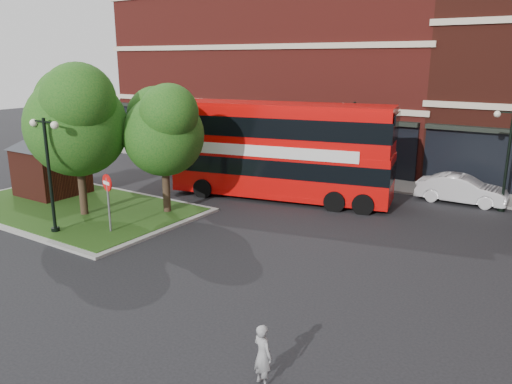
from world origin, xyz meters
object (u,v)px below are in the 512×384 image
Objects in this scene: woman at (263,355)px; car_white at (461,189)px; car_silver at (261,166)px; bus at (280,145)px.

car_white is (0.51, 18.42, -0.03)m from woman.
car_silver is 0.85× the size of car_white.
woman is 0.40× the size of car_silver.
bus is at bearing -41.79° from woman.
bus reaches higher than car_white.
woman is at bearing -152.80° from car_silver.
woman is (7.87, -13.98, -2.17)m from bus.
bus reaches higher than woman.
car_silver is (-11.66, 18.00, -0.11)m from woman.
car_white is at bearing -93.76° from car_silver.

